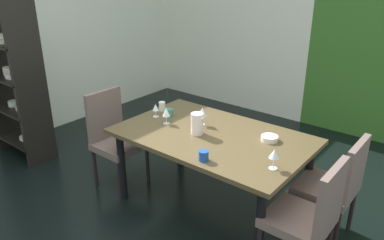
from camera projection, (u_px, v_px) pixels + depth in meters
ground_plane at (144, 222)px, 3.36m from camera, size 5.21×6.33×0.02m
back_panel_interior at (228, 17)px, 5.79m from camera, size 2.74×0.10×2.77m
dining_table at (212, 143)px, 3.33m from camera, size 1.69×1.06×0.75m
chair_left_near at (114, 135)px, 3.78m from camera, size 0.45×0.44×0.99m
chair_right_near at (310, 215)px, 2.59m from camera, size 0.44×0.44×0.94m
chair_right_far at (336, 184)px, 2.98m from camera, size 0.44×0.44×0.92m
display_shelf at (13, 76)px, 4.21m from camera, size 0.77×0.36×1.92m
wine_glass_front at (156, 108)px, 3.64m from camera, size 0.06×0.06×0.13m
wine_glass_west at (202, 112)px, 3.45m from camera, size 0.08×0.08×0.17m
wine_glass_right at (274, 154)px, 2.69m from camera, size 0.08×0.08×0.16m
wine_glass_south at (166, 112)px, 3.48m from camera, size 0.07×0.07×0.16m
serving_bowl_center at (270, 138)px, 3.17m from camera, size 0.15×0.15×0.04m
cup_rear at (204, 156)px, 2.84m from camera, size 0.08×0.08×0.08m
cup_north at (169, 113)px, 3.68m from camera, size 0.07×0.07×0.08m
cup_near_window at (162, 106)px, 3.82m from camera, size 0.07×0.07×0.09m
pitcher_near_shelf at (197, 124)px, 3.27m from camera, size 0.12×0.11×0.20m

